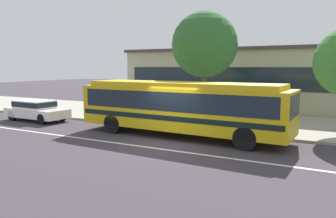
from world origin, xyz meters
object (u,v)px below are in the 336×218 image
(sedan_behind_bus, at_px, (36,109))
(pedestrian_standing_by_tree, at_px, (172,106))
(pedestrian_waiting_near_sign, at_px, (150,105))
(street_tree_near_stop, at_px, (205,45))
(transit_bus, at_px, (181,105))
(pedestrian_walking_along_curb, at_px, (134,103))
(bus_stop_sign, at_px, (258,103))

(sedan_behind_bus, height_order, pedestrian_standing_by_tree, pedestrian_standing_by_tree)
(sedan_behind_bus, bearing_deg, pedestrian_waiting_near_sign, 20.79)
(street_tree_near_stop, bearing_deg, transit_bus, -81.55)
(pedestrian_standing_by_tree, bearing_deg, sedan_behind_bus, -160.57)
(pedestrian_waiting_near_sign, relative_size, pedestrian_walking_along_curb, 1.01)
(bus_stop_sign, bearing_deg, transit_bus, -149.31)
(street_tree_near_stop, bearing_deg, sedan_behind_bus, -153.67)
(pedestrian_standing_by_tree, distance_m, bus_stop_sign, 5.36)
(sedan_behind_bus, height_order, pedestrian_walking_along_curb, pedestrian_walking_along_curb)
(sedan_behind_bus, bearing_deg, pedestrian_standing_by_tree, 19.43)
(transit_bus, relative_size, street_tree_near_stop, 1.60)
(pedestrian_waiting_near_sign, height_order, bus_stop_sign, bus_stop_sign)
(sedan_behind_bus, height_order, street_tree_near_stop, street_tree_near_stop)
(pedestrian_waiting_near_sign, distance_m, pedestrian_walking_along_curb, 1.63)
(sedan_behind_bus, relative_size, bus_stop_sign, 1.86)
(transit_bus, bearing_deg, pedestrian_standing_by_tree, 125.16)
(pedestrian_walking_along_curb, bearing_deg, sedan_behind_bus, -149.13)
(transit_bus, height_order, street_tree_near_stop, street_tree_near_stop)
(bus_stop_sign, bearing_deg, street_tree_near_stop, 145.90)
(pedestrian_walking_along_curb, height_order, pedestrian_standing_by_tree, pedestrian_standing_by_tree)
(pedestrian_standing_by_tree, distance_m, street_tree_near_stop, 4.25)
(transit_bus, bearing_deg, pedestrian_walking_along_curb, 147.40)
(sedan_behind_bus, height_order, pedestrian_waiting_near_sign, pedestrian_waiting_near_sign)
(pedestrian_waiting_near_sign, relative_size, pedestrian_standing_by_tree, 0.99)
(pedestrian_walking_along_curb, bearing_deg, pedestrian_standing_by_tree, -5.87)
(street_tree_near_stop, bearing_deg, pedestrian_walking_along_curb, -160.05)
(sedan_behind_bus, relative_size, pedestrian_walking_along_curb, 2.60)
(sedan_behind_bus, bearing_deg, transit_bus, 0.52)
(transit_bus, height_order, sedan_behind_bus, transit_bus)
(sedan_behind_bus, height_order, bus_stop_sign, bus_stop_sign)
(pedestrian_standing_by_tree, height_order, street_tree_near_stop, street_tree_near_stop)
(transit_bus, relative_size, bus_stop_sign, 4.58)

